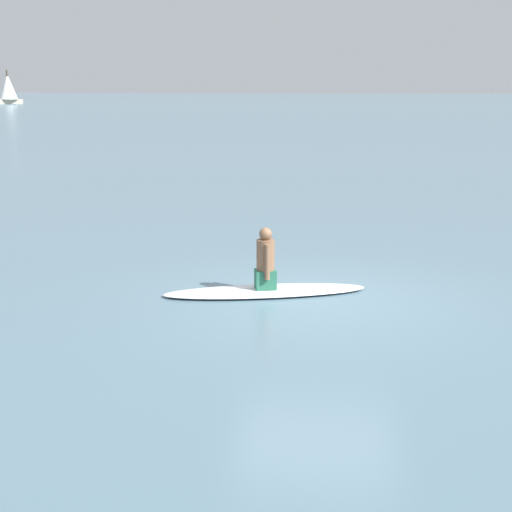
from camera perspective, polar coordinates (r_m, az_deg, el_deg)
ground_plane at (r=11.60m, az=4.74°, el=-3.28°), size 400.00×400.00×0.00m
surfboard at (r=11.87m, az=0.72°, el=-2.66°), size 1.55×3.30×0.08m
person_paddler at (r=11.75m, az=0.72°, el=-0.40°), size 0.43×0.38×0.97m
sailboat_far_right at (r=117.51m, az=-18.24°, el=11.98°), size 3.71×3.71×4.80m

